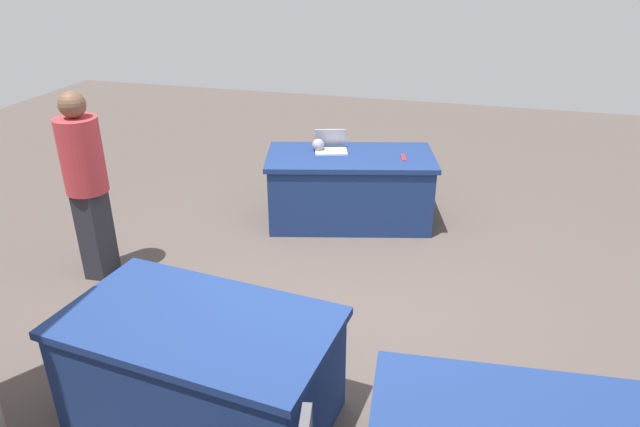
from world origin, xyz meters
name	(u,v)px	position (x,y,z in m)	size (l,w,h in m)	color
ground_plane	(327,334)	(0.00, 0.00, 0.00)	(14.40, 14.40, 0.00)	#4C423D
table_foreground	(350,188)	(0.26, -1.94, 0.36)	(1.83, 1.21, 0.72)	navy
table_back_left	(202,370)	(0.51, 0.99, 0.36)	(1.65, 1.06, 0.72)	navy
person_attendee_standing	(86,178)	(2.14, -0.34, 0.90)	(0.36, 0.36, 1.62)	#26262D
laptop_silver	(331,147)	(0.49, -2.02, 0.76)	(0.39, 0.37, 0.21)	silver
yarn_ball	(318,145)	(0.61, -1.98, 0.79)	(0.13, 0.13, 0.13)	gray
scissors_red	(404,157)	(-0.26, -2.00, 0.73)	(0.18, 0.04, 0.01)	red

